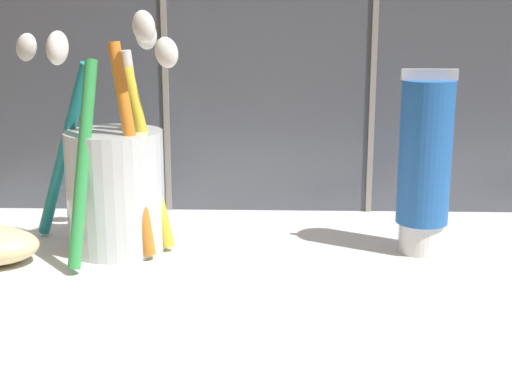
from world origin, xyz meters
The scene contains 3 objects.
sink_counter centered at (0.00, 0.00, 1.00)cm, with size 72.57×38.56×2.00cm, color white.
toothbrush_cup centered at (-18.59, 7.66, 7.32)cm, with size 13.81×11.33×17.92cm.
toothpaste_tube centered at (4.36, 7.72, 8.78)cm, with size 4.03×3.84×13.71cm.
Camera 1 is at (-6.48, -43.79, 19.77)cm, focal length 50.00 mm.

